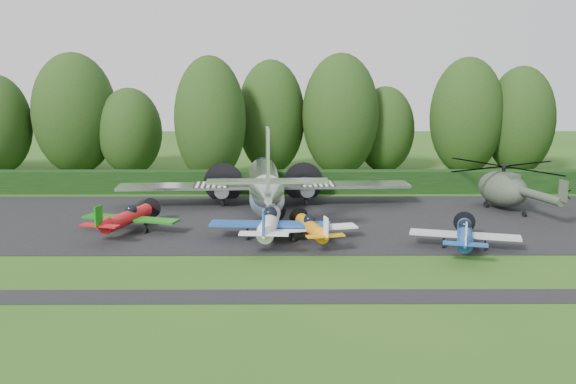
{
  "coord_description": "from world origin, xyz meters",
  "views": [
    {
      "loc": [
        -1.59,
        -35.64,
        10.86
      ],
      "look_at": [
        -1.36,
        8.18,
        2.5
      ],
      "focal_mm": 40.0,
      "sensor_mm": 36.0,
      "label": 1
    }
  ],
  "objects_px": {
    "light_plane_white": "(269,223)",
    "light_plane_blue": "(465,234)",
    "helicopter": "(503,186)",
    "transport_plane": "(265,184)",
    "light_plane_orange": "(312,227)",
    "light_plane_red": "(127,218)"
  },
  "relations": [
    {
      "from": "light_plane_orange",
      "to": "light_plane_blue",
      "type": "distance_m",
      "value": 9.43
    },
    {
      "from": "light_plane_orange",
      "to": "helicopter",
      "type": "xyz_separation_m",
      "value": [
        15.47,
        9.82,
        0.91
      ]
    },
    {
      "from": "light_plane_red",
      "to": "helicopter",
      "type": "bearing_deg",
      "value": -1.68
    },
    {
      "from": "light_plane_white",
      "to": "helicopter",
      "type": "height_order",
      "value": "helicopter"
    },
    {
      "from": "light_plane_white",
      "to": "light_plane_blue",
      "type": "relative_size",
      "value": 1.17
    },
    {
      "from": "transport_plane",
      "to": "helicopter",
      "type": "bearing_deg",
      "value": 3.41
    },
    {
      "from": "light_plane_red",
      "to": "light_plane_blue",
      "type": "xyz_separation_m",
      "value": [
        21.55,
        -4.37,
        -0.03
      ]
    },
    {
      "from": "light_plane_red",
      "to": "transport_plane",
      "type": "bearing_deg",
      "value": 22.36
    },
    {
      "from": "light_plane_white",
      "to": "helicopter",
      "type": "bearing_deg",
      "value": 24.43
    },
    {
      "from": "light_plane_red",
      "to": "light_plane_white",
      "type": "relative_size",
      "value": 0.88
    },
    {
      "from": "light_plane_red",
      "to": "light_plane_orange",
      "type": "relative_size",
      "value": 1.1
    },
    {
      "from": "light_plane_white",
      "to": "light_plane_orange",
      "type": "height_order",
      "value": "light_plane_white"
    },
    {
      "from": "light_plane_blue",
      "to": "helicopter",
      "type": "distance_m",
      "value": 13.37
    },
    {
      "from": "helicopter",
      "to": "light_plane_white",
      "type": "bearing_deg",
      "value": -136.87
    },
    {
      "from": "light_plane_white",
      "to": "helicopter",
      "type": "xyz_separation_m",
      "value": [
        18.17,
        9.63,
        0.66
      ]
    },
    {
      "from": "light_plane_blue",
      "to": "helicopter",
      "type": "bearing_deg",
      "value": 47.07
    },
    {
      "from": "transport_plane",
      "to": "helicopter",
      "type": "xyz_separation_m",
      "value": [
        18.75,
        0.1,
        -0.18
      ]
    },
    {
      "from": "light_plane_orange",
      "to": "transport_plane",
      "type": "bearing_deg",
      "value": 122.47
    },
    {
      "from": "helicopter",
      "to": "transport_plane",
      "type": "bearing_deg",
      "value": -164.5
    },
    {
      "from": "transport_plane",
      "to": "light_plane_white",
      "type": "bearing_deg",
      "value": -83.39
    },
    {
      "from": "light_plane_red",
      "to": "light_plane_white",
      "type": "bearing_deg",
      "value": -29.54
    },
    {
      "from": "transport_plane",
      "to": "light_plane_blue",
      "type": "relative_size",
      "value": 3.36
    }
  ]
}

